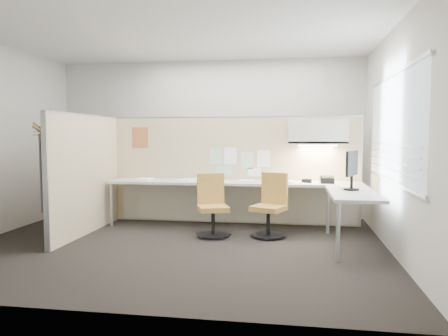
% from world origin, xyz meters
% --- Properties ---
extents(floor, '(5.50, 4.50, 0.01)m').
position_xyz_m(floor, '(0.00, 0.00, -0.01)').
color(floor, black).
rests_on(floor, ground).
extents(ceiling, '(5.50, 4.50, 0.01)m').
position_xyz_m(ceiling, '(0.00, 0.00, 2.80)').
color(ceiling, white).
rests_on(ceiling, wall_back).
extents(wall_back, '(5.50, 0.02, 2.80)m').
position_xyz_m(wall_back, '(0.00, 2.25, 1.40)').
color(wall_back, beige).
rests_on(wall_back, ground).
extents(wall_front, '(5.50, 0.02, 2.80)m').
position_xyz_m(wall_front, '(0.00, -2.25, 1.40)').
color(wall_front, beige).
rests_on(wall_front, ground).
extents(wall_right, '(0.02, 4.50, 2.80)m').
position_xyz_m(wall_right, '(2.75, 0.00, 1.40)').
color(wall_right, beige).
rests_on(wall_right, ground).
extents(window_pane, '(0.01, 2.80, 1.30)m').
position_xyz_m(window_pane, '(2.73, 0.00, 1.55)').
color(window_pane, '#909DA8').
rests_on(window_pane, wall_right).
extents(partition_back, '(4.10, 0.06, 1.75)m').
position_xyz_m(partition_back, '(0.55, 1.60, 0.88)').
color(partition_back, beige).
rests_on(partition_back, floor).
extents(partition_left, '(0.06, 2.20, 1.75)m').
position_xyz_m(partition_left, '(-1.50, 0.50, 0.88)').
color(partition_left, beige).
rests_on(partition_left, floor).
extents(desk, '(4.00, 2.07, 0.73)m').
position_xyz_m(desk, '(0.93, 1.13, 0.60)').
color(desk, beige).
rests_on(desk, floor).
extents(overhead_bin, '(0.90, 0.36, 0.38)m').
position_xyz_m(overhead_bin, '(1.90, 1.39, 1.51)').
color(overhead_bin, beige).
rests_on(overhead_bin, partition_back).
extents(task_light_strip, '(0.60, 0.06, 0.02)m').
position_xyz_m(task_light_strip, '(1.90, 1.39, 1.30)').
color(task_light_strip, '#FFEABF').
rests_on(task_light_strip, overhead_bin).
extents(pinned_papers, '(1.01, 0.00, 0.47)m').
position_xyz_m(pinned_papers, '(0.63, 1.57, 1.03)').
color(pinned_papers, '#8CBF8C').
rests_on(pinned_papers, partition_back).
extents(poster, '(0.28, 0.00, 0.35)m').
position_xyz_m(poster, '(-1.05, 1.57, 1.42)').
color(poster, orange).
rests_on(poster, partition_back).
extents(chair_left, '(0.53, 0.55, 0.89)m').
position_xyz_m(chair_left, '(0.38, 0.60, 0.41)').
color(chair_left, black).
rests_on(chair_left, floor).
extents(chair_right, '(0.55, 0.56, 0.90)m').
position_xyz_m(chair_right, '(1.21, 0.69, 0.42)').
color(chair_right, black).
rests_on(chair_right, floor).
extents(monitor, '(0.21, 0.47, 0.52)m').
position_xyz_m(monitor, '(2.30, 0.41, 1.03)').
color(monitor, black).
rests_on(monitor, desk).
extents(phone, '(0.22, 0.21, 0.12)m').
position_xyz_m(phone, '(2.04, 1.23, 0.78)').
color(phone, black).
rests_on(phone, desk).
extents(stapler, '(0.14, 0.05, 0.05)m').
position_xyz_m(stapler, '(1.73, 1.32, 0.76)').
color(stapler, black).
rests_on(stapler, desk).
extents(tape_dispenser, '(0.11, 0.09, 0.06)m').
position_xyz_m(tape_dispenser, '(1.76, 1.25, 0.76)').
color(tape_dispenser, black).
rests_on(tape_dispenser, desk).
extents(coat_hook, '(0.18, 0.43, 1.29)m').
position_xyz_m(coat_hook, '(-1.58, -0.50, 1.42)').
color(coat_hook, silver).
rests_on(coat_hook, partition_left).
extents(paper_stack_0, '(0.24, 0.31, 0.03)m').
position_xyz_m(paper_stack_0, '(-0.86, 1.23, 0.74)').
color(paper_stack_0, white).
rests_on(paper_stack_0, desk).
extents(paper_stack_1, '(0.26, 0.32, 0.02)m').
position_xyz_m(paper_stack_1, '(-0.15, 1.34, 0.74)').
color(paper_stack_1, white).
rests_on(paper_stack_1, desk).
extents(paper_stack_2, '(0.24, 0.31, 0.05)m').
position_xyz_m(paper_stack_2, '(0.23, 1.16, 0.75)').
color(paper_stack_2, white).
rests_on(paper_stack_2, desk).
extents(paper_stack_3, '(0.24, 0.31, 0.01)m').
position_xyz_m(paper_stack_3, '(0.80, 1.34, 0.74)').
color(paper_stack_3, white).
rests_on(paper_stack_3, desk).
extents(paper_stack_4, '(0.23, 0.30, 0.03)m').
position_xyz_m(paper_stack_4, '(1.41, 1.23, 0.74)').
color(paper_stack_4, white).
rests_on(paper_stack_4, desk).
extents(paper_stack_5, '(0.26, 0.32, 0.02)m').
position_xyz_m(paper_stack_5, '(2.28, 0.66, 0.74)').
color(paper_stack_5, white).
rests_on(paper_stack_5, desk).
extents(paper_stack_6, '(0.28, 0.34, 0.02)m').
position_xyz_m(paper_stack_6, '(-0.17, 1.24, 0.74)').
color(paper_stack_6, white).
rests_on(paper_stack_6, desk).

